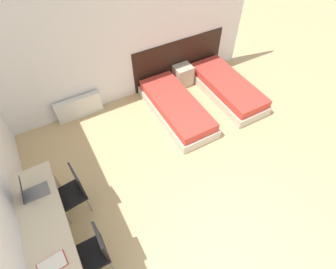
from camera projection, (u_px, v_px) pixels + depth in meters
ground_plane at (246, 266)px, 3.78m from camera, size 20.00×20.00×0.00m
wall_back at (120, 43)px, 5.13m from camera, size 6.09×0.05×2.70m
headboard_panel at (179, 61)px, 6.17m from camera, size 2.32×0.03×1.05m
bed_near_window at (176, 108)px, 5.62m from camera, size 0.86×2.05×0.39m
bed_near_door at (227, 88)px, 6.04m from camera, size 0.86×2.05×0.39m
nightstand at (183, 75)px, 6.26m from camera, size 0.42×0.35×0.48m
radiator at (79, 107)px, 5.55m from camera, size 0.97×0.12×0.49m
desk at (49, 233)px, 3.51m from camera, size 0.58×2.12×0.74m
chair_near_laptop at (73, 190)px, 3.97m from camera, size 0.46×0.46×0.96m
chair_near_notebook at (95, 251)px, 3.41m from camera, size 0.42×0.42×0.96m
laptop at (31, 192)px, 3.65m from camera, size 0.36×0.23×0.36m
open_notebook at (52, 265)px, 3.11m from camera, size 0.35×0.23×0.02m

